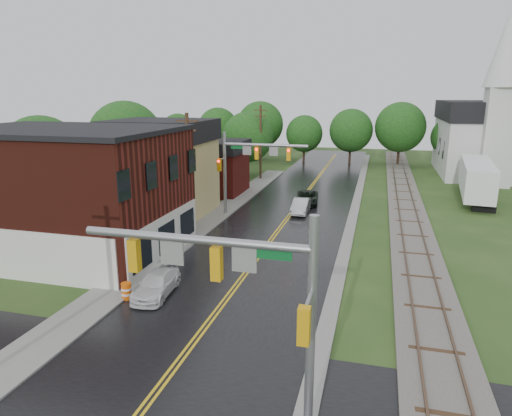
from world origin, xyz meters
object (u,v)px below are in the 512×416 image
at_px(utility_pole_b, 189,170).
at_px(tree_left_b, 127,140).
at_px(church, 485,130).
at_px(traffic_signal_far, 248,159).
at_px(traffic_signal_near, 241,283).
at_px(tree_left_e, 249,138).
at_px(utility_pole_c, 261,141).
at_px(tree_left_c, 194,145).
at_px(semi_trailer, 477,178).
at_px(suv_dark, 307,198).
at_px(brick_building, 66,191).
at_px(pickup_white, 157,284).
at_px(construction_barrel, 126,291).
at_px(tree_left_a, 43,158).

relative_size(utility_pole_b, tree_left_b, 0.93).
relative_size(church, traffic_signal_far, 2.72).
height_order(traffic_signal_near, tree_left_e, tree_left_e).
distance_m(utility_pole_c, tree_left_c, 8.16).
height_order(utility_pole_b, semi_trailer, utility_pole_b).
bearing_deg(suv_dark, traffic_signal_far, -134.08).
bearing_deg(suv_dark, utility_pole_b, -132.29).
bearing_deg(tree_left_c, semi_trailer, -2.71).
bearing_deg(brick_building, pickup_white, -28.62).
bearing_deg(suv_dark, tree_left_b, 175.48).
xyz_separation_m(church, construction_barrel, (-25.00, -44.42, -5.38)).
bearing_deg(church, tree_left_e, -164.80).
distance_m(church, construction_barrel, 51.26).
xyz_separation_m(traffic_signal_far, tree_left_e, (-5.38, 18.90, -0.16)).
bearing_deg(utility_pole_b, brick_building, -129.07).
bearing_deg(traffic_signal_near, tree_left_c, 114.56).
bearing_deg(semi_trailer, church, 77.83).
bearing_deg(tree_left_a, pickup_white, -35.92).
relative_size(tree_left_a, tree_left_e, 1.06).
bearing_deg(tree_left_c, traffic_signal_far, -51.18).
height_order(tree_left_c, tree_left_e, tree_left_e).
bearing_deg(semi_trailer, utility_pole_b, -145.01).
height_order(traffic_signal_far, semi_trailer, traffic_signal_far).
height_order(church, construction_barrel, church).
relative_size(pickup_white, construction_barrel, 4.44).
bearing_deg(utility_pole_b, tree_left_b, 138.14).
xyz_separation_m(brick_building, suv_dark, (13.28, 17.55, -3.54)).
bearing_deg(suv_dark, utility_pole_c, 117.05).
relative_size(utility_pole_c, tree_left_a, 1.04).
relative_size(traffic_signal_near, suv_dark, 1.66).
xyz_separation_m(traffic_signal_near, tree_left_a, (-23.32, 19.90, 0.15)).
distance_m(traffic_signal_far, semi_trailer, 23.35).
height_order(traffic_signal_far, construction_barrel, traffic_signal_far).
xyz_separation_m(church, semi_trailer, (-3.30, -15.28, -3.55)).
relative_size(tree_left_a, semi_trailer, 0.70).
relative_size(church, semi_trailer, 1.62).
xyz_separation_m(pickup_white, semi_trailer, (20.44, 28.22, 1.69)).
bearing_deg(brick_building, semi_trailer, 38.78).
bearing_deg(tree_left_c, church, 22.24).
height_order(brick_building, suv_dark, brick_building).
height_order(tree_left_e, construction_barrel, tree_left_e).
height_order(tree_left_a, tree_left_e, tree_left_a).
bearing_deg(tree_left_e, construction_barrel, -84.00).
height_order(traffic_signal_far, suv_dark, traffic_signal_far).
relative_size(tree_left_b, suv_dark, 2.19).
height_order(church, semi_trailer, church).
distance_m(traffic_signal_near, traffic_signal_far, 25.94).
bearing_deg(construction_barrel, tree_left_c, 106.13).
height_order(traffic_signal_near, utility_pole_b, utility_pole_b).
bearing_deg(utility_pole_b, church, 49.82).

